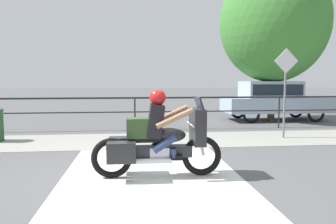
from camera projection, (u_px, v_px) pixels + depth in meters
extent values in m
plane|color=#565659|center=(137.00, 176.00, 5.85)|extent=(120.00, 120.00, 0.00)
cube|color=#99968E|center=(136.00, 140.00, 9.21)|extent=(44.00, 2.40, 0.01)
cube|color=silver|center=(152.00, 178.00, 5.68)|extent=(3.14, 6.00, 0.01)
cube|color=#232326|center=(135.00, 98.00, 11.02)|extent=(36.00, 0.04, 0.06)
cube|color=#232326|center=(135.00, 112.00, 11.07)|extent=(36.00, 0.03, 0.04)
cylinder|color=#232326|center=(135.00, 114.00, 11.08)|extent=(0.05, 0.05, 1.13)
cylinder|color=#232326|center=(279.00, 112.00, 11.62)|extent=(0.05, 0.05, 1.13)
torus|color=black|center=(202.00, 156.00, 5.85)|extent=(0.71, 0.11, 0.71)
torus|color=black|center=(112.00, 158.00, 5.68)|extent=(0.71, 0.11, 0.71)
cube|color=#232326|center=(157.00, 151.00, 5.76)|extent=(1.21, 0.22, 0.20)
cube|color=silver|center=(159.00, 154.00, 5.77)|extent=(0.34, 0.26, 0.26)
ellipsoid|color=#232326|center=(168.00, 135.00, 5.75)|extent=(0.63, 0.30, 0.26)
cube|color=black|center=(148.00, 139.00, 5.72)|extent=(0.70, 0.28, 0.08)
cube|color=#232326|center=(198.00, 126.00, 5.79)|extent=(0.20, 0.61, 0.63)
cube|color=#1E232B|center=(199.00, 103.00, 5.75)|extent=(0.10, 0.52, 0.24)
cylinder|color=silver|center=(190.00, 124.00, 5.77)|extent=(0.04, 0.70, 0.04)
cylinder|color=silver|center=(147.00, 161.00, 5.59)|extent=(0.88, 0.09, 0.09)
cube|color=#232326|center=(121.00, 152.00, 5.45)|extent=(0.48, 0.28, 0.34)
cube|color=#232326|center=(122.00, 146.00, 5.93)|extent=(0.48, 0.28, 0.34)
cylinder|color=silver|center=(200.00, 141.00, 5.82)|extent=(0.18, 0.06, 0.53)
cube|color=black|center=(155.00, 121.00, 5.70)|extent=(0.32, 0.36, 0.60)
sphere|color=#8C6647|center=(158.00, 99.00, 5.67)|extent=(0.23, 0.23, 0.23)
sphere|color=#B21919|center=(158.00, 97.00, 5.67)|extent=(0.29, 0.29, 0.29)
cylinder|color=navy|center=(165.00, 144.00, 5.61)|extent=(0.44, 0.13, 0.34)
cylinder|color=navy|center=(173.00, 153.00, 5.64)|extent=(0.11, 0.11, 0.15)
cube|color=black|center=(176.00, 157.00, 5.65)|extent=(0.20, 0.10, 0.09)
cylinder|color=navy|center=(163.00, 141.00, 5.90)|extent=(0.44, 0.13, 0.34)
cylinder|color=navy|center=(171.00, 149.00, 5.94)|extent=(0.11, 0.11, 0.15)
cube|color=black|center=(174.00, 153.00, 5.95)|extent=(0.20, 0.10, 0.09)
cylinder|color=#8C6647|center=(175.00, 118.00, 5.43)|extent=(0.65, 0.09, 0.35)
cylinder|color=#8C6647|center=(171.00, 114.00, 6.02)|extent=(0.65, 0.09, 0.35)
cube|color=#2D4723|center=(138.00, 128.00, 5.68)|extent=(0.40, 0.31, 0.34)
cube|color=#9EB2C6|center=(275.00, 105.00, 13.74)|extent=(4.33, 1.77, 0.61)
cube|color=#9EB2C6|center=(270.00, 89.00, 13.65)|extent=(2.25, 1.56, 0.67)
cube|color=#19232D|center=(295.00, 89.00, 13.77)|extent=(0.04, 1.38, 0.54)
cube|color=#19232D|center=(270.00, 89.00, 13.65)|extent=(2.07, 1.59, 0.44)
torus|color=black|center=(316.00, 113.00, 13.11)|extent=(0.72, 0.11, 0.72)
torus|color=black|center=(296.00, 110.00, 14.72)|extent=(0.72, 0.11, 0.72)
torus|color=black|center=(251.00, 114.00, 12.82)|extent=(0.72, 0.11, 0.72)
torus|color=black|center=(238.00, 110.00, 14.44)|extent=(0.72, 0.11, 0.72)
cylinder|color=slate|center=(285.00, 97.00, 9.52)|extent=(0.06, 0.06, 2.40)
cube|color=white|center=(286.00, 61.00, 9.40)|extent=(0.71, 0.02, 0.71)
cylinder|color=brown|center=(272.00, 94.00, 13.55)|extent=(0.28, 0.28, 2.21)
ellipsoid|color=#3D7F33|center=(274.00, 23.00, 13.26)|extent=(4.36, 4.36, 4.80)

